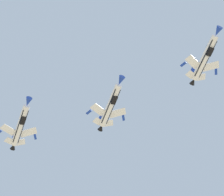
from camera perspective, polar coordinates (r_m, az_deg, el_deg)
name	(u,v)px	position (r m, az deg, el deg)	size (l,w,h in m)	color
fighter_jet_left_wing	(205,57)	(125.55, 10.31, 4.53)	(12.58, 12.47, 4.53)	white
fighter_jet_right_wing	(111,104)	(125.97, -0.15, -0.71)	(12.57, 12.46, 4.58)	white
fighter_jet_left_outer	(21,124)	(131.36, -10.11, -2.91)	(12.54, 12.43, 4.69)	white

